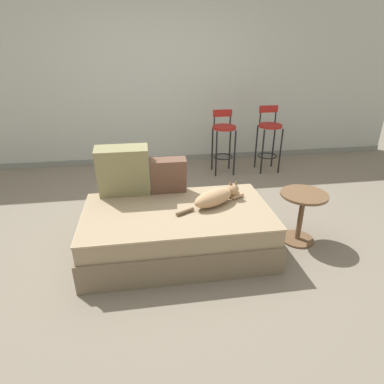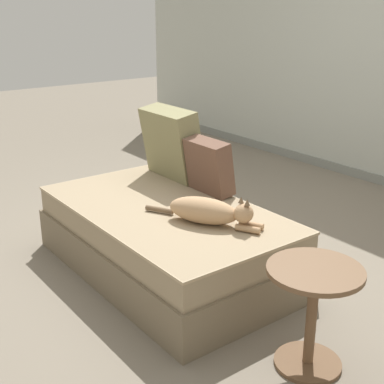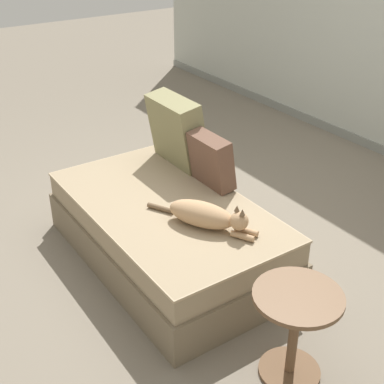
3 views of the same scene
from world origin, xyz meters
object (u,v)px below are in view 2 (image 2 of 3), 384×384
object	(u,v)px
throw_pillow_middle	(209,166)
cat	(208,211)
couch	(165,238)
side_table	(313,303)
throw_pillow_corner	(172,143)

from	to	relation	value
throw_pillow_middle	cat	size ratio (longest dim) A/B	0.52
couch	side_table	distance (m)	1.20
couch	throw_pillow_middle	world-z (taller)	throw_pillow_middle
throw_pillow_corner	cat	distance (m)	0.91
throw_pillow_corner	couch	bearing A→B (deg)	-39.58
couch	side_table	bearing A→B (deg)	-0.09
throw_pillow_corner	side_table	distance (m)	1.75
throw_pillow_corner	side_table	xyz separation A→B (m)	(1.67, -0.39, -0.36)
couch	cat	bearing A→B (deg)	8.34
throw_pillow_middle	side_table	xyz separation A→B (m)	(1.24, -0.39, -0.28)
throw_pillow_corner	cat	size ratio (longest dim) A/B	0.73
throw_pillow_middle	cat	world-z (taller)	throw_pillow_middle
couch	throw_pillow_corner	size ratio (longest dim) A/B	3.36
couch	throw_pillow_corner	bearing A→B (deg)	140.42
couch	cat	size ratio (longest dim) A/B	2.45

